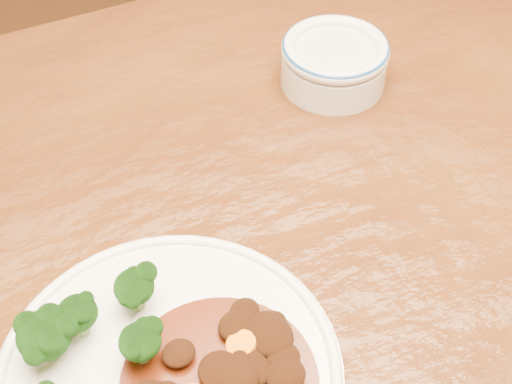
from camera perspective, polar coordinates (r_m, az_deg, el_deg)
dining_table at (r=0.74m, az=6.38°, el=-6.62°), size 1.59×1.07×0.75m
dinner_plate at (r=0.58m, az=-7.00°, el=-14.25°), size 0.28×0.28×0.02m
broccoli_florets at (r=0.57m, az=-14.01°, el=-11.46°), size 0.14×0.10×0.05m
mince_stew at (r=0.56m, az=-2.19°, el=-14.84°), size 0.15×0.15×0.03m
dip_bowl at (r=0.82m, az=6.28°, el=10.39°), size 0.12×0.12×0.05m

